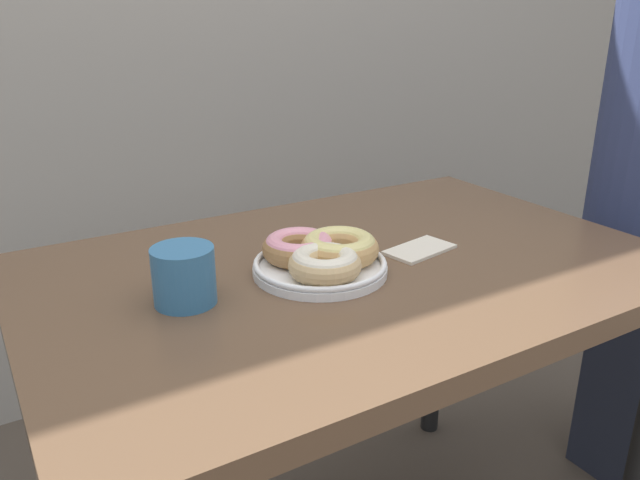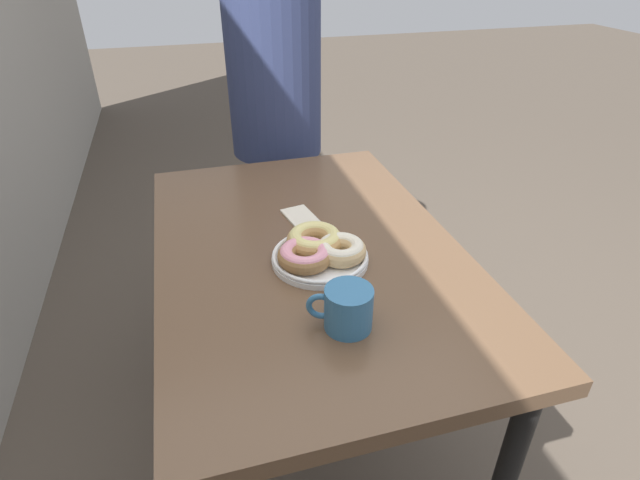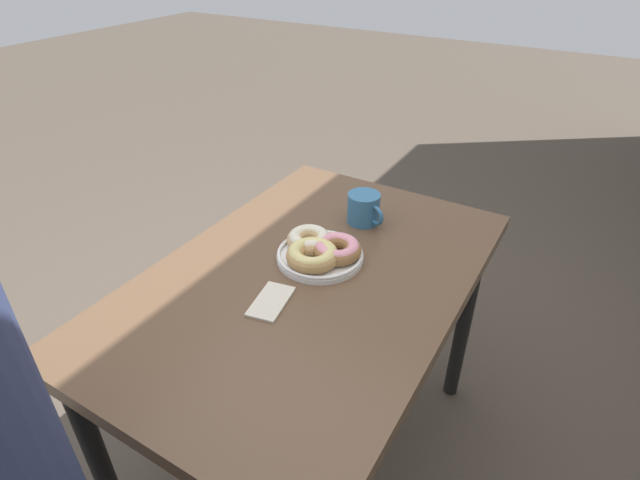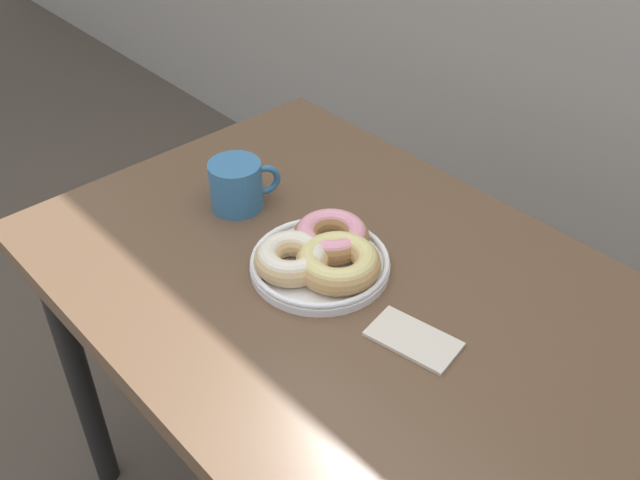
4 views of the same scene
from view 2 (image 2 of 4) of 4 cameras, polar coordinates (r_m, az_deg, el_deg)
The scene contains 6 objects.
ground_plane at distance 1.78m, azimuth 3.10°, elevation -20.83°, with size 14.00×14.00×0.00m, color #4C4238.
dining_table at distance 1.29m, azimuth -1.32°, elevation -3.96°, with size 1.12×0.74×0.75m.
donut_plate at distance 1.17m, azimuth -0.08°, elevation -1.11°, with size 0.25×0.25×0.06m.
coffee_mug at distance 0.98m, azimuth 3.12°, elevation -7.77°, with size 0.10×0.13×0.09m.
person_figure at distance 1.97m, azimuth -5.08°, elevation 13.42°, with size 0.39×0.34×1.47m.
napkin at distance 1.36m, azimuth -2.10°, elevation 2.52°, with size 0.14×0.10×0.01m.
Camera 2 is at (-1.02, 0.38, 1.41)m, focal length 28.00 mm.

